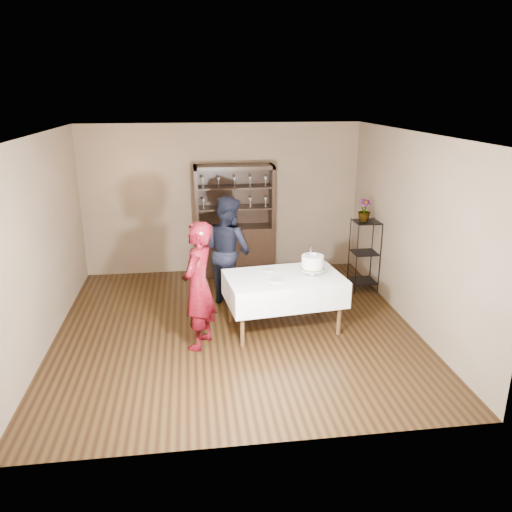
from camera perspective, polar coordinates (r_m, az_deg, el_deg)
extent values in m
plane|color=black|center=(7.21, -2.29, -8.19)|extent=(5.00, 5.00, 0.00)
plane|color=silver|center=(6.47, -2.60, 13.74)|extent=(5.00, 5.00, 0.00)
cube|color=brown|center=(9.14, -3.88, 6.49)|extent=(5.00, 0.02, 2.70)
cube|color=brown|center=(6.97, -23.38, 1.26)|extent=(0.02, 5.00, 2.70)
cube|color=brown|center=(7.36, 17.35, 2.80)|extent=(0.02, 5.00, 2.70)
cube|color=black|center=(9.13, -2.40, 0.66)|extent=(1.40, 0.48, 0.90)
cube|color=black|center=(9.09, -2.61, 7.09)|extent=(1.40, 0.03, 1.10)
cube|color=black|center=(8.79, -2.53, 10.15)|extent=(1.40, 0.48, 0.06)
cube|color=black|center=(8.92, -2.47, 5.56)|extent=(1.28, 0.42, 0.02)
cube|color=black|center=(8.85, -2.50, 7.90)|extent=(1.28, 0.42, 0.02)
cylinder|color=black|center=(8.31, 11.42, -0.41)|extent=(0.02, 0.02, 1.20)
cylinder|color=black|center=(8.44, 13.99, -0.29)|extent=(0.02, 0.02, 1.20)
cylinder|color=black|center=(8.67, 10.59, 0.43)|extent=(0.02, 0.02, 1.20)
cylinder|color=black|center=(8.80, 13.07, 0.53)|extent=(0.02, 0.02, 1.20)
cube|color=black|center=(8.70, 12.07, -2.75)|extent=(0.40, 0.40, 0.02)
cube|color=black|center=(8.53, 12.29, 0.39)|extent=(0.40, 0.40, 0.01)
cube|color=black|center=(8.39, 12.53, 3.84)|extent=(0.40, 0.40, 0.02)
cube|color=white|center=(6.95, 3.21, -3.71)|extent=(1.69, 1.15, 0.37)
cylinder|color=#52361E|center=(6.55, -1.58, -7.36)|extent=(0.06, 0.06, 0.75)
cylinder|color=#52361E|center=(6.95, 9.52, -6.06)|extent=(0.06, 0.06, 0.75)
cylinder|color=#52361E|center=(7.22, -2.92, -4.84)|extent=(0.06, 0.06, 0.75)
cylinder|color=#52361E|center=(7.59, 7.25, -3.81)|extent=(0.06, 0.06, 0.75)
imported|color=#3B0505|center=(6.43, -6.60, -3.41)|extent=(0.62, 0.73, 1.69)
imported|color=black|center=(7.78, -3.22, 0.67)|extent=(1.03, 1.06, 1.72)
cylinder|color=beige|center=(6.92, 6.43, -2.23)|extent=(0.19, 0.19, 0.01)
cylinder|color=beige|center=(6.91, 6.44, -1.91)|extent=(0.05, 0.05, 0.09)
cylinder|color=beige|center=(6.89, 6.45, -1.49)|extent=(0.34, 0.34, 0.01)
cylinder|color=#486B33|center=(6.88, 6.46, -1.37)|extent=(0.33, 0.33, 0.02)
cylinder|color=white|center=(6.86, 6.48, -0.69)|extent=(0.38, 0.38, 0.19)
sphere|color=#5F71CD|center=(6.83, 6.74, 0.15)|extent=(0.02, 0.02, 0.02)
cube|color=white|center=(6.78, 6.26, 0.52)|extent=(0.02, 0.02, 0.13)
cube|color=black|center=(6.76, 6.28, 1.16)|extent=(0.03, 0.02, 0.05)
cylinder|color=beige|center=(6.72, 2.33, -2.75)|extent=(0.27, 0.27, 0.01)
cylinder|color=beige|center=(7.10, 1.48, -1.57)|extent=(0.18, 0.18, 0.01)
imported|color=#486B33|center=(8.36, 12.28, 5.15)|extent=(0.22, 0.22, 0.37)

